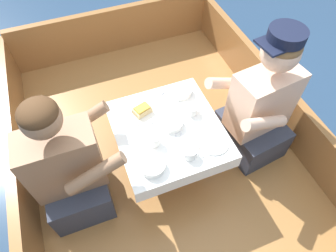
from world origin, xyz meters
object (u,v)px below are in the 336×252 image
at_px(coffee_cup_port, 192,110).
at_px(coffee_cup_center, 190,153).
at_px(sandwich, 142,110).
at_px(person_port, 69,170).
at_px(coffee_cup_starboard, 154,140).
at_px(person_starboard, 259,108).

xyz_separation_m(coffee_cup_port, coffee_cup_center, (-0.14, -0.28, 0.00)).
height_order(coffee_cup_port, coffee_cup_center, coffee_cup_center).
bearing_deg(sandwich, person_port, -159.89).
bearing_deg(coffee_cup_port, coffee_cup_center, -116.12).
height_order(sandwich, coffee_cup_port, sandwich).
bearing_deg(coffee_cup_port, coffee_cup_starboard, -155.37).
bearing_deg(person_port, sandwich, 20.51).
xyz_separation_m(person_starboard, sandwich, (-0.72, 0.21, 0.06)).
distance_m(person_port, coffee_cup_starboard, 0.52).
relative_size(person_port, sandwich, 7.48).
height_order(coffee_cup_port, coffee_cup_starboard, coffee_cup_starboard).
distance_m(person_port, person_starboard, 1.23).
relative_size(coffee_cup_port, coffee_cup_center, 0.94).
bearing_deg(coffee_cup_starboard, person_starboard, 2.44).
height_order(person_port, sandwich, person_port).
relative_size(person_starboard, coffee_cup_center, 9.33).
bearing_deg(coffee_cup_starboard, coffee_cup_center, -43.49).
height_order(person_starboard, coffee_cup_port, person_starboard).
bearing_deg(person_starboard, coffee_cup_port, -20.62).
distance_m(sandwich, coffee_cup_port, 0.31).
height_order(coffee_cup_starboard, coffee_cup_center, coffee_cup_starboard).
bearing_deg(person_port, person_starboard, -0.71).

